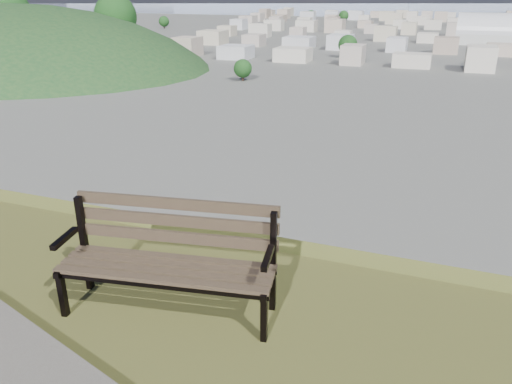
% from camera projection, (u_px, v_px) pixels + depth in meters
% --- Properties ---
extents(park_bench, '(1.77, 0.82, 0.89)m').
position_uv_depth(park_bench, '(170.00, 253.00, 3.97)').
color(park_bench, '#463628').
rests_on(park_bench, hilltop_mesa).
extents(arena, '(49.88, 22.39, 20.79)m').
position_uv_depth(arena, '(506.00, 35.00, 261.17)').
color(arena, beige).
rests_on(arena, ground).
extents(green_wooded_hill, '(176.38, 141.10, 88.19)m').
position_uv_depth(green_wooded_hill, '(15.00, 66.00, 189.53)').
color(green_wooded_hill, '#15391B').
rests_on(green_wooded_hill, ground).
extents(city_blocks, '(395.00, 361.00, 7.00)m').
position_uv_depth(city_blocks, '(452.00, 25.00, 351.33)').
color(city_blocks, beige).
rests_on(city_blocks, ground).
extents(city_trees, '(406.52, 387.20, 9.98)m').
position_uv_depth(city_trees, '(403.00, 30.00, 294.07)').
color(city_trees, '#331F19').
rests_on(city_trees, ground).
extents(bay_water, '(2400.00, 700.00, 0.12)m').
position_uv_depth(bay_water, '(455.00, 7.00, 790.66)').
color(bay_water, '#8C99B3').
rests_on(bay_water, ground).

